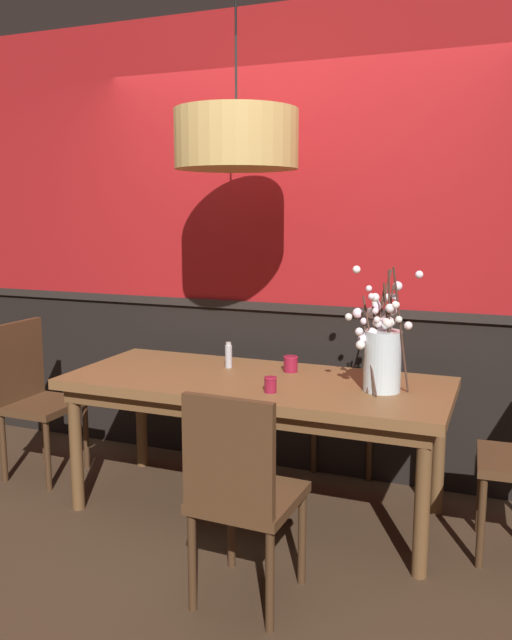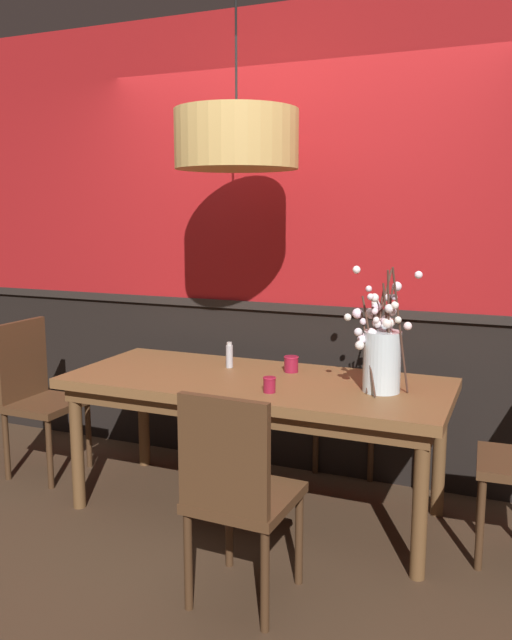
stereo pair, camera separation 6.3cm
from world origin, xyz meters
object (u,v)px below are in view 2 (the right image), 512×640
at_px(chair_head_west_end, 36,390).
at_px(chair_far_side_right, 353,386).
at_px(condiment_bottle, 229,355).
at_px(dining_table, 256,394).
at_px(candle_holder_nearer_center, 291,364).
at_px(vase_with_blossoms, 381,355).
at_px(candle_holder_nearer_edge, 269,385).
at_px(chair_near_side_right, 237,489).
at_px(pendant_lamp, 237,140).

distance_m(chair_head_west_end, chair_far_side_right, 2.01).
bearing_deg(condiment_bottle, dining_table, -35.92).
height_order(dining_table, candle_holder_nearer_center, candle_holder_nearer_center).
distance_m(vase_with_blossoms, condiment_bottle, 0.92).
distance_m(candle_holder_nearer_edge, condiment_bottle, 0.56).
height_order(dining_table, vase_with_blossoms, vase_with_blossoms).
xyz_separation_m(dining_table, chair_near_side_right, (0.27, -0.84, -0.15)).
bearing_deg(pendant_lamp, candle_holder_nearer_center, 41.30).
bearing_deg(dining_table, condiment_bottle, 144.08).
bearing_deg(chair_far_side_right, pendant_lamp, -116.18).
bearing_deg(vase_with_blossoms, pendant_lamp, -179.66).
bearing_deg(candle_holder_nearer_edge, condiment_bottle, 135.42).
bearing_deg(candle_holder_nearer_center, dining_table, -121.11).
height_order(chair_far_side_right, vase_with_blossoms, vase_with_blossoms).
xyz_separation_m(dining_table, vase_with_blossoms, (0.66, 0.01, 0.27)).
distance_m(dining_table, pendant_lamp, 1.33).
relative_size(chair_near_side_right, candle_holder_nearer_center, 10.51).
relative_size(vase_with_blossoms, candle_holder_nearer_edge, 8.10).
bearing_deg(chair_head_west_end, pendant_lamp, 0.68).
relative_size(vase_with_blossoms, condiment_bottle, 4.25).
distance_m(candle_holder_nearer_center, candle_holder_nearer_edge, 0.43).
height_order(chair_head_west_end, vase_with_blossoms, vase_with_blossoms).
height_order(chair_near_side_right, candle_holder_nearer_edge, chair_near_side_right).
bearing_deg(pendant_lamp, chair_near_side_right, -66.12).
height_order(chair_head_west_end, candle_holder_nearer_edge, chair_head_west_end).
height_order(dining_table, pendant_lamp, pendant_lamp).
distance_m(condiment_bottle, pendant_lamp, 1.19).
xyz_separation_m(dining_table, condiment_bottle, (-0.24, 0.17, 0.16)).
distance_m(chair_near_side_right, candle_holder_nearer_edge, 0.68).
bearing_deg(dining_table, chair_near_side_right, -72.46).
xyz_separation_m(condiment_bottle, pendant_lamp, (0.13, -0.17, 1.17)).
relative_size(dining_table, chair_head_west_end, 2.12).
relative_size(dining_table, candle_holder_nearer_center, 22.93).
relative_size(chair_head_west_end, vase_with_blossoms, 1.53).
height_order(dining_table, chair_head_west_end, chair_head_west_end).
relative_size(chair_far_side_right, candle_holder_nearer_center, 10.73).
height_order(dining_table, condiment_bottle, condiment_bottle).
bearing_deg(chair_head_west_end, chair_far_side_right, 26.04).
distance_m(vase_with_blossoms, candle_holder_nearer_edge, 0.57).
bearing_deg(chair_near_side_right, dining_table, 107.54).
bearing_deg(chair_far_side_right, chair_head_west_end, -153.96).
bearing_deg(chair_far_side_right, vase_with_blossoms, -68.06).
bearing_deg(dining_table, candle_holder_nearer_center, 58.89).
bearing_deg(dining_table, chair_far_side_right, 69.91).
bearing_deg(pendant_lamp, chair_far_side_right, 63.82).
xyz_separation_m(chair_far_side_right, candle_holder_nearer_center, (-0.19, -0.66, 0.27)).
bearing_deg(chair_head_west_end, candle_holder_nearer_edge, -7.29).
bearing_deg(chair_near_side_right, candle_holder_nearer_edge, 99.25).
height_order(chair_head_west_end, candle_holder_nearer_center, chair_head_west_end).
bearing_deg(pendant_lamp, candle_holder_nearer_edge, -39.83).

